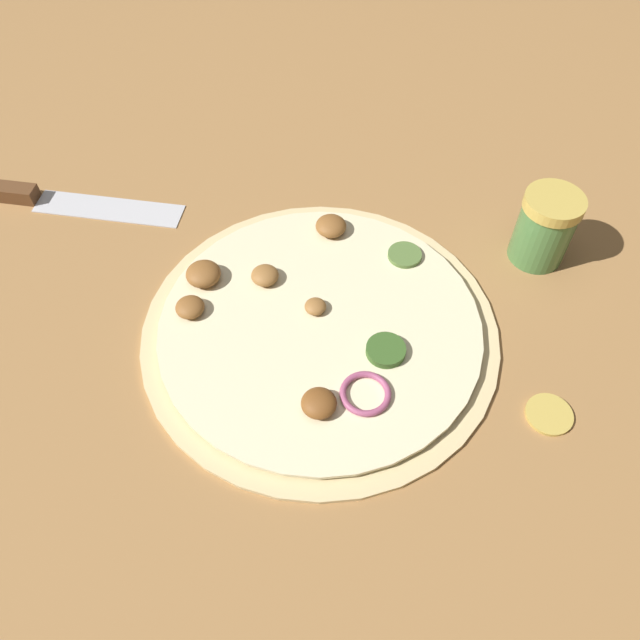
# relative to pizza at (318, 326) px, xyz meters

# --- Properties ---
(ground_plane) EXTENTS (3.00, 3.00, 0.00)m
(ground_plane) POSITION_rel_pizza_xyz_m (-0.00, -0.00, -0.01)
(ground_plane) COLOR #9E703F
(pizza) EXTENTS (0.34, 0.34, 0.03)m
(pizza) POSITION_rel_pizza_xyz_m (0.00, 0.00, 0.00)
(pizza) COLOR beige
(pizza) RESTS_ON ground_plane
(knife) EXTENTS (0.24, 0.19, 0.02)m
(knife) POSITION_rel_pizza_xyz_m (0.37, 0.11, -0.00)
(knife) COLOR silver
(knife) RESTS_ON ground_plane
(spice_jar) EXTENTS (0.06, 0.06, 0.08)m
(spice_jar) POSITION_rel_pizza_xyz_m (-0.09, -0.23, 0.03)
(spice_jar) COLOR #4C7F42
(spice_jar) RESTS_ON ground_plane
(loose_cap) EXTENTS (0.04, 0.04, 0.01)m
(loose_cap) POSITION_rel_pizza_xyz_m (-0.21, -0.08, -0.00)
(loose_cap) COLOR gold
(loose_cap) RESTS_ON ground_plane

